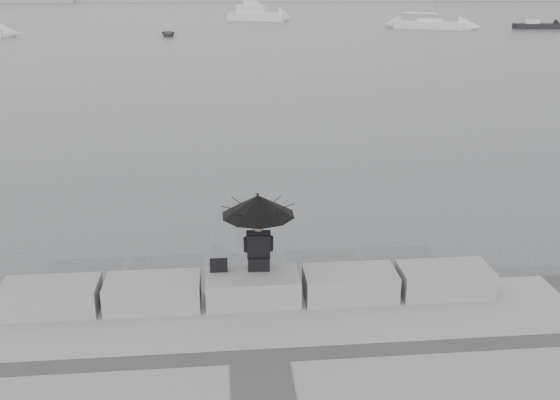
{
  "coord_description": "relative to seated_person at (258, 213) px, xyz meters",
  "views": [
    {
      "loc": [
        -0.44,
        -10.06,
        5.82
      ],
      "look_at": [
        0.8,
        3.0,
        1.12
      ],
      "focal_mm": 40.0,
      "sensor_mm": 36.0,
      "label": 1
    }
  ],
  "objects": [
    {
      "name": "seated_person",
      "position": [
        0.0,
        0.0,
        0.0
      ],
      "size": [
        1.27,
        1.27,
        1.39
      ],
      "rotation": [
        0.0,
        0.0,
        -0.06
      ],
      "color": "black",
      "rests_on": "stone_block_centre"
    },
    {
      "name": "sailboat_right",
      "position": [
        24.44,
        64.85,
        -1.51
      ],
      "size": [
        8.32,
        6.16,
        12.9
      ],
      "rotation": [
        0.0,
        0.0,
        -0.52
      ],
      "color": "white",
      "rests_on": "ground"
    },
    {
      "name": "stone_block_left",
      "position": [
        -1.83,
        -0.29,
        -1.28
      ],
      "size": [
        1.6,
        0.8,
        0.5
      ],
      "primitive_type": "cube",
      "color": "gray",
      "rests_on": "promenade"
    },
    {
      "name": "bag",
      "position": [
        -0.7,
        -0.04,
        -0.93
      ],
      "size": [
        0.31,
        0.18,
        0.2
      ],
      "primitive_type": "cube",
      "color": "black",
      "rests_on": "stone_block_centre"
    },
    {
      "name": "dinghy",
      "position": [
        -5.9,
        57.95,
        -1.76
      ],
      "size": [
        3.27,
        1.77,
        0.53
      ],
      "primitive_type": "imported",
      "rotation": [
        0.0,
        0.0,
        0.15
      ],
      "color": "slate",
      "rests_on": "ground"
    },
    {
      "name": "ground",
      "position": [
        -0.13,
        0.16,
        -2.03
      ],
      "size": [
        360.0,
        360.0,
        0.0
      ],
      "primitive_type": "plane",
      "color": "#47494C",
      "rests_on": "ground"
    },
    {
      "name": "motor_cruiser",
      "position": [
        4.87,
        81.48,
        -1.13
      ],
      "size": [
        8.51,
        5.29,
        4.5
      ],
      "rotation": [
        0.0,
        0.0,
        -0.34
      ],
      "color": "white",
      "rests_on": "ground"
    },
    {
      "name": "stone_block_far_right",
      "position": [
        3.27,
        -0.29,
        -1.28
      ],
      "size": [
        1.6,
        0.8,
        0.5
      ],
      "primitive_type": "cube",
      "color": "gray",
      "rests_on": "promenade"
    },
    {
      "name": "stone_block_far_left",
      "position": [
        -3.53,
        -0.29,
        -1.28
      ],
      "size": [
        1.6,
        0.8,
        0.5
      ],
      "primitive_type": "cube",
      "color": "gray",
      "rests_on": "promenade"
    },
    {
      "name": "small_motorboat",
      "position": [
        37.26,
        63.87,
        -1.71
      ],
      "size": [
        5.55,
        2.02,
        1.1
      ],
      "rotation": [
        0.0,
        0.0,
        -0.08
      ],
      "color": "black",
      "rests_on": "ground"
    },
    {
      "name": "stone_block_centre",
      "position": [
        -0.13,
        -0.29,
        -1.28
      ],
      "size": [
        1.6,
        0.8,
        0.5
      ],
      "primitive_type": "cube",
      "color": "gray",
      "rests_on": "promenade"
    },
    {
      "name": "stone_block_right",
      "position": [
        1.57,
        -0.29,
        -1.28
      ],
      "size": [
        1.6,
        0.8,
        0.5
      ],
      "primitive_type": "cube",
      "color": "gray",
      "rests_on": "promenade"
    }
  ]
}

